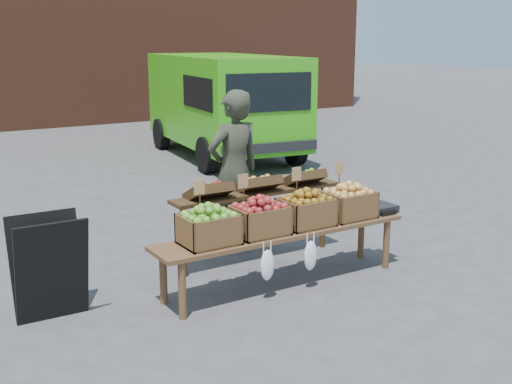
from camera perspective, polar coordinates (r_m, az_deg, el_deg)
ground at (r=6.04m, az=2.34°, el=-9.94°), size 80.00×80.00×0.00m
delivery_van at (r=13.18m, az=-2.91°, el=7.58°), size 2.68×4.82×2.05m
vendor at (r=7.31m, az=-1.96°, el=1.86°), size 0.70×0.49×1.85m
chalkboard_sign at (r=5.88m, az=-17.90°, el=-6.40°), size 0.63×0.36×0.94m
back_table at (r=6.99m, az=0.17°, el=-2.10°), size 2.10×0.44×1.04m
display_bench at (r=6.40m, az=2.40°, el=-5.82°), size 2.70×0.56×0.57m
crate_golden_apples at (r=5.86m, az=-4.23°, el=-3.32°), size 0.50×0.40×0.28m
crate_russet_pears at (r=6.13m, az=0.31°, el=-2.53°), size 0.50×0.40×0.28m
crate_red_apples at (r=6.43m, az=4.46°, el=-1.80°), size 0.50×0.40×0.28m
crate_green_apples at (r=6.76m, az=8.21°, el=-1.12°), size 0.50×0.40×0.28m
weighing_scale at (r=7.06m, az=10.81°, el=-1.43°), size 0.34×0.30×0.08m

